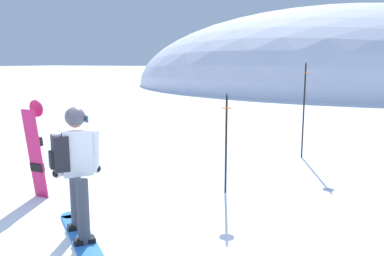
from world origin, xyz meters
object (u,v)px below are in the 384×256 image
object	(u,v)px
piste_marker_near	(304,104)
piste_marker_far	(226,136)
snowboarder_main	(75,169)
spare_snowboard	(36,149)

from	to	relation	value
piste_marker_near	piste_marker_far	xyz separation A→B (m)	(-0.72, -3.17, -0.28)
snowboarder_main	piste_marker_near	xyz separation A→B (m)	(1.80, 5.68, 0.36)
piste_marker_near	piste_marker_far	distance (m)	3.27
snowboarder_main	piste_marker_near	bearing A→B (deg)	72.37
spare_snowboard	piste_marker_near	distance (m)	5.93
spare_snowboard	piste_marker_far	world-z (taller)	piste_marker_far
snowboarder_main	piste_marker_far	size ratio (longest dim) A/B	0.98
snowboarder_main	spare_snowboard	distance (m)	1.85
spare_snowboard	piste_marker_near	bearing A→B (deg)	54.47
spare_snowboard	piste_marker_far	size ratio (longest dim) A/B	0.94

